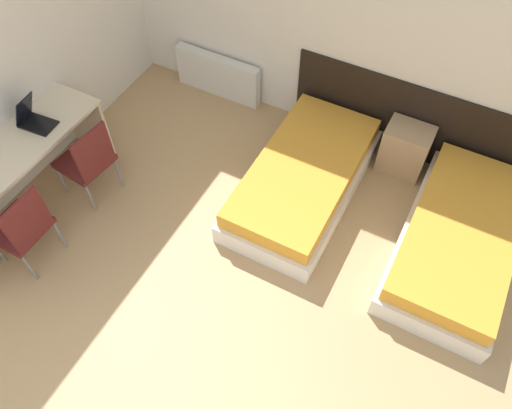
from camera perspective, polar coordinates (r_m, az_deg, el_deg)
name	(u,v)px	position (r m, az deg, el deg)	size (l,w,h in m)	color
wall_back	(345,19)	(5.06, 10.13, 20.11)	(5.86, 0.05, 2.70)	silver
headboard_panel	(415,124)	(5.43, 17.75, 8.78)	(2.65, 0.03, 0.91)	black
bed_near_window	(303,178)	(5.04, 5.43, 2.99)	(0.98, 1.94, 0.41)	silver
bed_near_door	(458,240)	(4.94, 22.13, -3.77)	(0.98, 1.94, 0.41)	silver
nightstand	(405,149)	(5.41, 16.65, 6.10)	(0.46, 0.35, 0.55)	tan
radiator	(218,75)	(6.09, -4.36, 14.49)	(1.07, 0.12, 0.52)	silver
desk	(15,166)	(5.10, -25.83, 3.93)	(0.57, 1.91, 0.77)	beige
chair_near_laptop	(88,159)	(5.03, -18.68, 4.93)	(0.50, 0.50, 0.92)	#511919
chair_near_notebook	(22,226)	(4.74, -25.19, -2.26)	(0.45, 0.45, 0.92)	#511919
laptop	(33,119)	(5.11, -24.10, 8.92)	(0.34, 0.24, 0.31)	black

